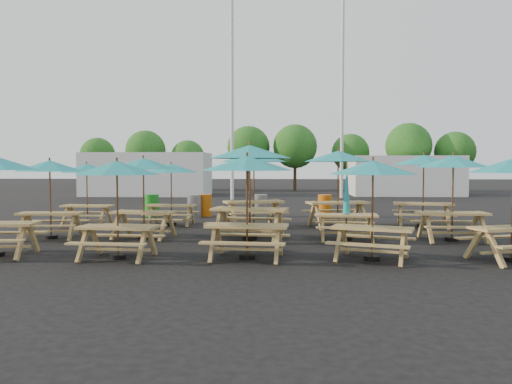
{
  "coord_description": "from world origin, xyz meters",
  "views": [
    {
      "loc": [
        0.8,
        -14.6,
        1.94
      ],
      "look_at": [
        0.0,
        1.5,
        1.1
      ],
      "focal_mm": 35.0,
      "sensor_mm": 36.0,
      "label": 1
    }
  ],
  "objects_px": {
    "picnic_unit_3": "(117,174)",
    "picnic_unit_8": "(254,161)",
    "picnic_unit_11": "(338,161)",
    "picnic_unit_13": "(453,167)",
    "picnic_unit_4": "(143,168)",
    "waste_bin_2": "(205,205)",
    "picnic_unit_1": "(50,171)",
    "picnic_unit_9": "(373,173)",
    "picnic_unit_14": "(424,164)",
    "waste_bin_1": "(194,206)",
    "waste_bin_4": "(325,206)",
    "picnic_unit_6": "(247,169)",
    "waste_bin_0": "(152,205)",
    "waste_bin_3": "(260,206)",
    "picnic_unit_5": "(171,172)",
    "picnic_unit_7": "(250,157)",
    "picnic_unit_2": "(87,172)",
    "picnic_unit_10": "(346,208)"
  },
  "relations": [
    {
      "from": "picnic_unit_9",
      "to": "waste_bin_0",
      "type": "xyz_separation_m",
      "value": [
        -6.83,
        8.6,
        -1.36
      ]
    },
    {
      "from": "picnic_unit_1",
      "to": "waste_bin_3",
      "type": "bearing_deg",
      "value": 42.71
    },
    {
      "from": "picnic_unit_10",
      "to": "waste_bin_3",
      "type": "relative_size",
      "value": 2.39
    },
    {
      "from": "picnic_unit_4",
      "to": "waste_bin_2",
      "type": "distance_m",
      "value": 6.09
    },
    {
      "from": "picnic_unit_1",
      "to": "picnic_unit_2",
      "type": "xyz_separation_m",
      "value": [
        -0.11,
        2.81,
        -0.07
      ]
    },
    {
      "from": "waste_bin_1",
      "to": "picnic_unit_1",
      "type": "bearing_deg",
      "value": -116.74
    },
    {
      "from": "picnic_unit_3",
      "to": "picnic_unit_11",
      "type": "xyz_separation_m",
      "value": [
        5.2,
        5.6,
        0.32
      ]
    },
    {
      "from": "picnic_unit_1",
      "to": "waste_bin_4",
      "type": "relative_size",
      "value": 2.47
    },
    {
      "from": "picnic_unit_9",
      "to": "waste_bin_1",
      "type": "height_order",
      "value": "picnic_unit_9"
    },
    {
      "from": "picnic_unit_3",
      "to": "picnic_unit_8",
      "type": "bearing_deg",
      "value": 71.07
    },
    {
      "from": "picnic_unit_2",
      "to": "waste_bin_4",
      "type": "relative_size",
      "value": 2.38
    },
    {
      "from": "picnic_unit_6",
      "to": "waste_bin_0",
      "type": "distance_m",
      "value": 9.69
    },
    {
      "from": "picnic_unit_2",
      "to": "picnic_unit_9",
      "type": "xyz_separation_m",
      "value": [
        8.13,
        -5.47,
        0.04
      ]
    },
    {
      "from": "picnic_unit_14",
      "to": "waste_bin_0",
      "type": "bearing_deg",
      "value": 172.95
    },
    {
      "from": "waste_bin_1",
      "to": "waste_bin_4",
      "type": "height_order",
      "value": "same"
    },
    {
      "from": "waste_bin_2",
      "to": "waste_bin_4",
      "type": "relative_size",
      "value": 1.0
    },
    {
      "from": "waste_bin_1",
      "to": "picnic_unit_10",
      "type": "bearing_deg",
      "value": -48.28
    },
    {
      "from": "picnic_unit_5",
      "to": "picnic_unit_13",
      "type": "relative_size",
      "value": 0.91
    },
    {
      "from": "picnic_unit_14",
      "to": "waste_bin_4",
      "type": "bearing_deg",
      "value": 144.15
    },
    {
      "from": "picnic_unit_10",
      "to": "picnic_unit_11",
      "type": "relative_size",
      "value": 0.79
    },
    {
      "from": "picnic_unit_3",
      "to": "picnic_unit_7",
      "type": "height_order",
      "value": "picnic_unit_7"
    },
    {
      "from": "picnic_unit_5",
      "to": "waste_bin_1",
      "type": "height_order",
      "value": "picnic_unit_5"
    },
    {
      "from": "waste_bin_4",
      "to": "picnic_unit_11",
      "type": "bearing_deg",
      "value": -87.68
    },
    {
      "from": "picnic_unit_6",
      "to": "picnic_unit_13",
      "type": "bearing_deg",
      "value": 33.5
    },
    {
      "from": "waste_bin_0",
      "to": "waste_bin_1",
      "type": "xyz_separation_m",
      "value": [
        1.69,
        -0.24,
        0.0
      ]
    },
    {
      "from": "picnic_unit_5",
      "to": "picnic_unit_7",
      "type": "distance_m",
      "value": 4.13
    },
    {
      "from": "picnic_unit_6",
      "to": "waste_bin_1",
      "type": "distance_m",
      "value": 8.85
    },
    {
      "from": "picnic_unit_6",
      "to": "picnic_unit_10",
      "type": "relative_size",
      "value": 1.06
    },
    {
      "from": "waste_bin_1",
      "to": "waste_bin_4",
      "type": "xyz_separation_m",
      "value": [
        4.94,
        0.28,
        0.0
      ]
    },
    {
      "from": "picnic_unit_3",
      "to": "picnic_unit_8",
      "type": "xyz_separation_m",
      "value": [
        2.53,
        5.87,
        0.32
      ]
    },
    {
      "from": "picnic_unit_9",
      "to": "picnic_unit_11",
      "type": "distance_m",
      "value": 5.52
    },
    {
      "from": "picnic_unit_2",
      "to": "picnic_unit_14",
      "type": "xyz_separation_m",
      "value": [
        10.76,
        0.26,
        0.24
      ]
    },
    {
      "from": "picnic_unit_3",
      "to": "waste_bin_1",
      "type": "xyz_separation_m",
      "value": [
        0.14,
        8.45,
        -1.36
      ]
    },
    {
      "from": "picnic_unit_11",
      "to": "picnic_unit_14",
      "type": "bearing_deg",
      "value": -9.69
    },
    {
      "from": "picnic_unit_4",
      "to": "picnic_unit_13",
      "type": "bearing_deg",
      "value": 7.06
    },
    {
      "from": "picnic_unit_9",
      "to": "waste_bin_4",
      "type": "distance_m",
      "value": 8.74
    },
    {
      "from": "picnic_unit_1",
      "to": "waste_bin_2",
      "type": "bearing_deg",
      "value": 56.95
    },
    {
      "from": "picnic_unit_11",
      "to": "waste_bin_3",
      "type": "distance_m",
      "value": 4.37
    },
    {
      "from": "picnic_unit_13",
      "to": "picnic_unit_2",
      "type": "bearing_deg",
      "value": 165.28
    },
    {
      "from": "picnic_unit_3",
      "to": "picnic_unit_14",
      "type": "relative_size",
      "value": 0.89
    },
    {
      "from": "picnic_unit_14",
      "to": "picnic_unit_8",
      "type": "bearing_deg",
      "value": -170.74
    },
    {
      "from": "picnic_unit_4",
      "to": "picnic_unit_7",
      "type": "distance_m",
      "value": 2.88
    },
    {
      "from": "picnic_unit_1",
      "to": "picnic_unit_4",
      "type": "height_order",
      "value": "picnic_unit_4"
    },
    {
      "from": "waste_bin_0",
      "to": "waste_bin_3",
      "type": "relative_size",
      "value": 1.0
    },
    {
      "from": "picnic_unit_1",
      "to": "picnic_unit_7",
      "type": "xyz_separation_m",
      "value": [
        5.32,
        0.06,
        0.34
      ]
    },
    {
      "from": "picnic_unit_13",
      "to": "waste_bin_4",
      "type": "height_order",
      "value": "picnic_unit_13"
    },
    {
      "from": "picnic_unit_9",
      "to": "waste_bin_2",
      "type": "relative_size",
      "value": 2.71
    },
    {
      "from": "picnic_unit_2",
      "to": "picnic_unit_4",
      "type": "xyz_separation_m",
      "value": [
        2.57,
        -2.58,
        0.12
      ]
    },
    {
      "from": "picnic_unit_1",
      "to": "picnic_unit_14",
      "type": "height_order",
      "value": "picnic_unit_14"
    },
    {
      "from": "picnic_unit_11",
      "to": "picnic_unit_13",
      "type": "height_order",
      "value": "picnic_unit_11"
    }
  ]
}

